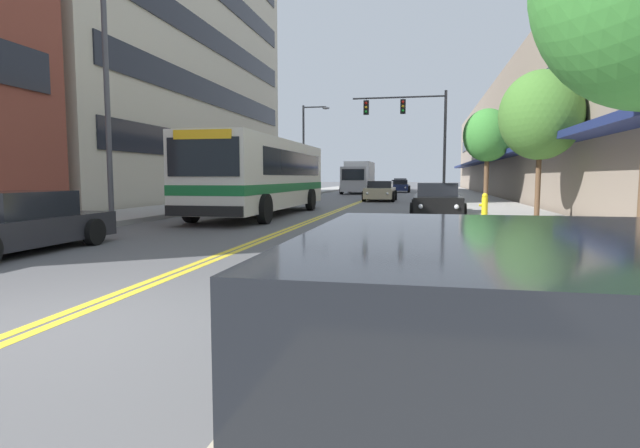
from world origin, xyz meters
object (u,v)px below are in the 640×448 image
street_lamp_left_far (307,142)px  street_tree_right_mid (541,115)px  box_truck (359,177)px  street_tree_right_far (488,136)px  traffic_signal_mast (414,123)px  fire_hydrant (485,205)px  car_navy_moving_lead (400,186)px  street_lamp_left_near (113,41)px  car_silver_parked_left_near (298,192)px  car_dark_grey_moving_third (400,184)px  car_beige_moving_second (380,191)px  city_bus (263,173)px  car_charcoal_parked_left_far (9,225)px  car_black_parked_right_mid (437,201)px

street_lamp_left_far → street_tree_right_mid: size_ratio=1.40×
box_truck → street_tree_right_far: (9.40, -19.35, 2.23)m
traffic_signal_mast → fire_hydrant: size_ratio=8.40×
car_navy_moving_lead → fire_hydrant: size_ratio=5.02×
traffic_signal_mast → street_lamp_left_near: bearing=-112.4°
car_silver_parked_left_near → street_lamp_left_far: 7.01m
car_navy_moving_lead → car_dark_grey_moving_third: 9.81m
car_silver_parked_left_near → fire_hydrant: 17.71m
street_lamp_left_far → car_beige_moving_second: bearing=-40.1°
city_bus → traffic_signal_mast: (5.77, 13.72, 3.32)m
car_charcoal_parked_left_far → car_beige_moving_second: car_beige_moving_second is taller
street_lamp_left_near → fire_hydrant: (10.97, 4.32, -4.90)m
street_lamp_left_near → fire_hydrant: street_lamp_left_near is taller
city_bus → street_tree_right_mid: 10.60m
car_navy_moving_lead → street_lamp_left_near: 39.85m
car_charcoal_parked_left_far → street_lamp_left_far: size_ratio=0.68×
car_navy_moving_lead → street_lamp_left_far: (-6.49, -14.29, 3.65)m
street_lamp_left_far → car_charcoal_parked_left_far: bearing=-88.8°
street_tree_right_far → car_beige_moving_second: bearing=142.5°
box_truck → street_tree_right_mid: (9.99, -29.05, 2.12)m
car_charcoal_parked_left_far → street_lamp_left_far: (-0.62, 29.51, 3.67)m
car_black_parked_right_mid → street_tree_right_mid: bearing=-20.8°
city_bus → fire_hydrant: size_ratio=13.47×
traffic_signal_mast → street_lamp_left_far: same height
city_bus → fire_hydrant: city_bus is taller
car_charcoal_parked_left_far → street_tree_right_mid: (12.17, 9.99, 3.09)m
car_dark_grey_moving_third → street_tree_right_mid: (6.66, -43.61, 3.01)m
city_bus → car_dark_grey_moving_third: bearing=85.0°
car_silver_parked_left_near → car_dark_grey_moving_third: car_dark_grey_moving_third is taller
street_lamp_left_near → box_truck: bearing=85.3°
street_tree_right_far → fire_hydrant: size_ratio=5.98×
car_silver_parked_left_near → car_black_parked_right_mid: (8.69, -12.30, 0.04)m
fire_hydrant → street_tree_right_mid: bearing=25.4°
car_dark_grey_moving_third → car_silver_parked_left_near: bearing=-100.2°
car_silver_parked_left_near → street_lamp_left_near: (-0.76, -18.79, 4.92)m
fire_hydrant → car_navy_moving_lead: bearing=97.3°
car_navy_moving_lead → street_tree_right_far: 24.97m
traffic_signal_mast → street_lamp_left_far: size_ratio=1.00×
city_bus → fire_hydrant: 8.79m
street_lamp_left_far → street_tree_right_mid: (12.79, -19.52, -0.58)m
car_charcoal_parked_left_far → car_dark_grey_moving_third: car_dark_grey_moving_third is taller
city_bus → car_beige_moving_second: 13.85m
car_silver_parked_left_near → car_navy_moving_lead: (5.77, 20.22, 0.02)m
car_navy_moving_lead → car_silver_parked_left_near: bearing=-105.9°
car_beige_moving_second → fire_hydrant: bearing=-72.5°
street_lamp_left_far → street_tree_right_far: size_ratio=1.41×
car_silver_parked_left_near → fire_hydrant: size_ratio=5.12×
car_charcoal_parked_left_far → car_black_parked_right_mid: 14.30m
street_lamp_left_near → street_tree_right_far: street_lamp_left_near is taller
box_truck → traffic_signal_mast: bearing=-69.2°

